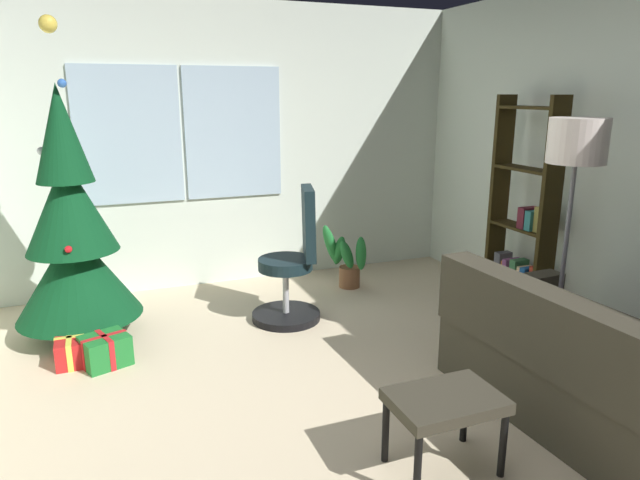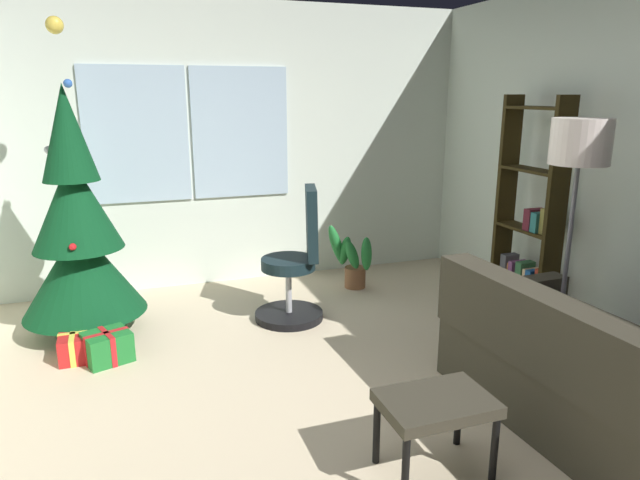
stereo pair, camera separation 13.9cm
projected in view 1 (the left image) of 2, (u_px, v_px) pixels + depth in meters
The scene contains 11 objects.
ground_plane at pixel (335, 441), 3.10m from camera, with size 4.68×5.55×0.10m, color beige.
wall_back_with_windows at pixel (219, 146), 5.29m from camera, with size 4.68×0.12×2.63m.
couch at pixel (640, 387), 3.03m from camera, with size 1.66×1.93×0.81m.
footstool at pixel (445, 406), 2.71m from camera, with size 0.53×0.37×0.40m.
holiday_tree at pixel (73, 237), 4.14m from camera, with size 0.91×0.91×2.32m.
gift_box_red at pixel (70, 350), 3.88m from camera, with size 0.19×0.33×0.19m.
gift_box_green at pixel (105, 350), 3.84m from camera, with size 0.36×0.34×0.22m.
office_chair at pixel (293, 269), 4.54m from camera, with size 0.56×0.56×1.10m.
bookshelf at pixel (523, 221), 4.61m from camera, with size 0.18×0.64×1.80m.
floor_lamp at pixel (576, 159), 3.50m from camera, with size 0.36×0.36×1.66m.
potted_plant at pixel (346, 260), 5.34m from camera, with size 0.43×0.37×0.63m.
Camera 1 is at (-1.07, -2.50, 1.81)m, focal length 31.53 mm.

